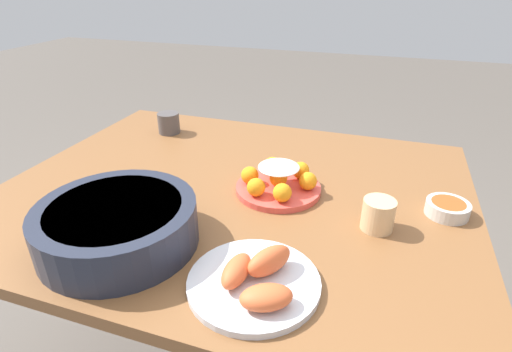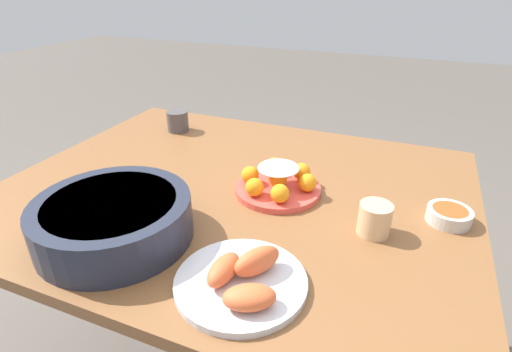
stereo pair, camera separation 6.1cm
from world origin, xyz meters
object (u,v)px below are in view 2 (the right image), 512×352
serving_bowl (113,218)px  seafood_platter (242,279)px  dining_table (235,218)px  cup_near (178,121)px  cup_far (375,219)px  sauce_bowl (449,215)px  cake_plate (278,183)px

serving_bowl → seafood_platter: bearing=173.6°
dining_table → cup_near: 0.49m
dining_table → cup_far: size_ratio=16.87×
seafood_platter → cup_far: cup_far is taller
cup_far → dining_table: bearing=-10.9°
serving_bowl → sauce_bowl: (-0.66, -0.34, -0.03)m
cup_near → cup_far: same height
sauce_bowl → cup_near: cup_near is taller
dining_table → cake_plate: bearing=-170.6°
cake_plate → seafood_platter: size_ratio=0.90×
dining_table → cake_plate: 0.17m
sauce_bowl → cup_far: (0.15, 0.11, 0.02)m
cake_plate → sauce_bowl: (-0.41, -0.02, -0.01)m
cup_far → cake_plate: bearing=-19.6°
dining_table → cup_far: bearing=169.1°
dining_table → seafood_platter: size_ratio=4.94×
dining_table → cup_far: (-0.37, 0.07, 0.13)m
cake_plate → cup_far: (-0.25, 0.09, 0.01)m
dining_table → sauce_bowl: sauce_bowl is taller
cup_far → seafood_platter: bearing=53.4°
seafood_platter → cup_far: (-0.20, -0.26, 0.02)m
serving_bowl → sauce_bowl: bearing=-152.9°
dining_table → seafood_platter: seafood_platter is taller
sauce_bowl → seafood_platter: size_ratio=0.40×
cake_plate → seafood_platter: 0.36m
seafood_platter → serving_bowl: bearing=-6.4°
sauce_bowl → cup_far: cup_far is taller
seafood_platter → cup_far: bearing=-126.6°
serving_bowl → cup_far: (-0.51, -0.23, -0.01)m
dining_table → cake_plate: (-0.12, -0.02, 0.13)m
seafood_platter → sauce_bowl: bearing=-133.1°
dining_table → serving_bowl: 0.36m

